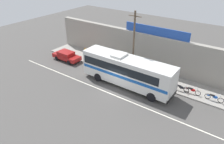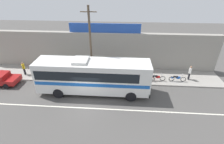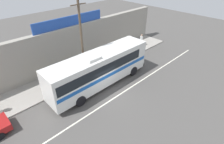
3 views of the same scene
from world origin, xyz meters
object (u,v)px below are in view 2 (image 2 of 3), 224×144
at_px(pedestrian_by_curb, 190,72).
at_px(pedestrian_far_right, 24,67).
at_px(intercity_bus, 92,75).
at_px(motorcycle_blue, 133,76).
at_px(motorcycle_purple, 177,78).
at_px(motorcycle_green, 146,78).
at_px(motorcycle_black, 157,77).
at_px(pedestrian_far_left, 71,66).
at_px(utility_pole, 91,46).

distance_m(pedestrian_by_curb, pedestrian_far_right, 19.74).
distance_m(intercity_bus, motorcycle_blue, 5.16).
height_order(motorcycle_purple, motorcycle_green, same).
relative_size(motorcycle_black, pedestrian_by_curb, 1.10).
height_order(intercity_bus, motorcycle_purple, intercity_bus).
distance_m(intercity_bus, motorcycle_green, 6.39).
height_order(intercity_bus, motorcycle_green, intercity_bus).
bearing_deg(pedestrian_far_right, motorcycle_blue, -1.30).
xyz_separation_m(intercity_bus, pedestrian_far_left, (-3.34, 3.72, -0.99)).
distance_m(pedestrian_far_left, pedestrian_by_curb, 14.11).
height_order(motorcycle_blue, pedestrian_by_curb, pedestrian_by_curb).
relative_size(intercity_bus, pedestrian_far_right, 6.82).
relative_size(motorcycle_blue, motorcycle_purple, 0.99).
relative_size(pedestrian_by_curb, pedestrian_far_right, 1.05).
distance_m(utility_pole, motorcycle_black, 8.32).
xyz_separation_m(motorcycle_blue, motorcycle_purple, (5.07, -0.01, 0.00)).
relative_size(utility_pole, motorcycle_green, 4.24).
height_order(motorcycle_black, pedestrian_far_left, pedestrian_far_left).
relative_size(pedestrian_far_left, pedestrian_far_right, 0.98).
bearing_deg(pedestrian_far_left, motorcycle_green, -8.71).
height_order(motorcycle_black, pedestrian_by_curb, pedestrian_by_curb).
height_order(intercity_bus, utility_pole, utility_pole).
distance_m(motorcycle_black, pedestrian_far_left, 10.40).
relative_size(utility_pole, pedestrian_far_left, 5.08).
relative_size(intercity_bus, motorcycle_green, 5.80).
bearing_deg(pedestrian_by_curb, motorcycle_black, -171.74).
bearing_deg(pedestrian_far_right, pedestrian_far_left, 8.72).
relative_size(motorcycle_blue, motorcycle_green, 0.99).
bearing_deg(utility_pole, intercity_bus, -79.23).
relative_size(motorcycle_purple, motorcycle_green, 1.00).
xyz_separation_m(utility_pole, motorcycle_black, (7.37, 0.49, -3.83)).
bearing_deg(motorcycle_green, motorcycle_black, 9.95).
height_order(utility_pole, motorcycle_green, utility_pole).
height_order(motorcycle_green, pedestrian_by_curb, pedestrian_by_curb).
height_order(pedestrian_far_left, pedestrian_by_curb, pedestrian_by_curb).
distance_m(motorcycle_black, pedestrian_far_right, 15.98).
distance_m(intercity_bus, motorcycle_purple, 9.75).
relative_size(motorcycle_black, motorcycle_green, 0.98).
bearing_deg(motorcycle_blue, pedestrian_far_left, 171.23).
bearing_deg(motorcycle_black, motorcycle_green, -170.05).
height_order(intercity_bus, pedestrian_far_left, intercity_bus).
bearing_deg(motorcycle_green, pedestrian_far_right, 177.95).
relative_size(motorcycle_blue, pedestrian_far_right, 1.16).
xyz_separation_m(utility_pole, motorcycle_green, (6.15, 0.28, -3.83)).
relative_size(motorcycle_green, pedestrian_far_right, 1.18).
bearing_deg(motorcycle_blue, pedestrian_far_right, 178.70).
bearing_deg(motorcycle_blue, utility_pole, -173.71).
relative_size(motorcycle_blue, pedestrian_by_curb, 1.11).
bearing_deg(pedestrian_by_curb, motorcycle_purple, -159.70).
height_order(motorcycle_blue, pedestrian_far_left, pedestrian_far_left).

